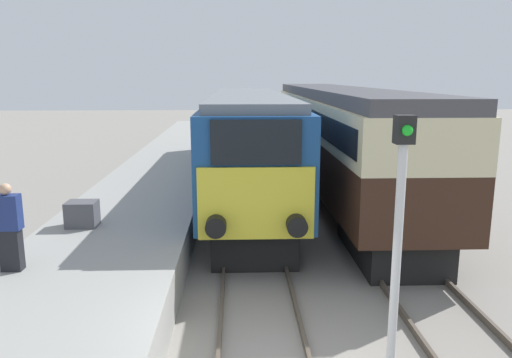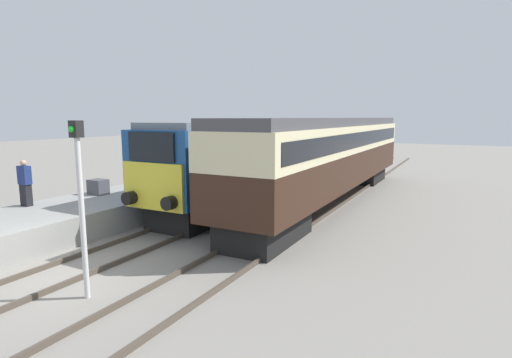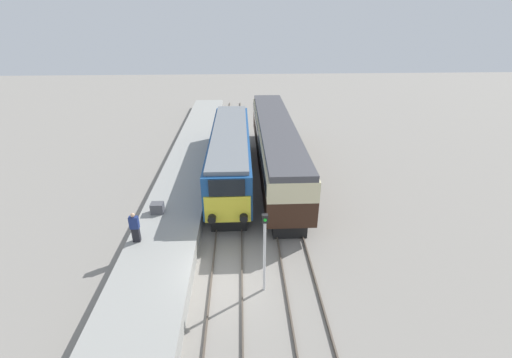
# 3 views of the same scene
# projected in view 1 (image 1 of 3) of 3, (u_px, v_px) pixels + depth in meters

# --- Properties ---
(platform_left) EXTENTS (3.50, 50.00, 0.94)m
(platform_left) POSITION_uv_depth(u_px,v_px,m) (141.00, 210.00, 15.00)
(platform_left) COLOR gray
(platform_left) RESTS_ON ground_plane
(rails_near_track) EXTENTS (1.51, 60.00, 0.14)m
(rails_near_track) POSITION_uv_depth(u_px,v_px,m) (254.00, 257.00, 12.27)
(rails_near_track) COLOR #4C4238
(rails_near_track) RESTS_ON ground_plane
(rails_far_track) EXTENTS (1.50, 60.00, 0.14)m
(rails_far_track) POSITION_uv_depth(u_px,v_px,m) (390.00, 255.00, 12.39)
(rails_far_track) COLOR #4C4238
(rails_far_track) RESTS_ON ground_plane
(locomotive) EXTENTS (2.70, 14.87, 3.85)m
(locomotive) POSITION_uv_depth(u_px,v_px,m) (248.00, 142.00, 17.56)
(locomotive) COLOR black
(locomotive) RESTS_ON ground_plane
(passenger_carriage) EXTENTS (2.75, 18.55, 4.00)m
(passenger_carriage) POSITION_uv_depth(u_px,v_px,m) (337.00, 130.00, 18.94)
(passenger_carriage) COLOR black
(passenger_carriage) RESTS_ON ground_plane
(person_on_platform) EXTENTS (0.44, 0.26, 1.63)m
(person_on_platform) POSITION_uv_depth(u_px,v_px,m) (9.00, 228.00, 8.99)
(person_on_platform) COLOR black
(person_on_platform) RESTS_ON platform_left
(signal_post) EXTENTS (0.24, 0.28, 3.96)m
(signal_post) POSITION_uv_depth(u_px,v_px,m) (398.00, 239.00, 6.51)
(signal_post) COLOR silver
(signal_post) RESTS_ON ground_plane
(luggage_crate) EXTENTS (0.70, 0.56, 0.60)m
(luggage_crate) POSITION_uv_depth(u_px,v_px,m) (82.00, 214.00, 11.76)
(luggage_crate) COLOR #4C4C51
(luggage_crate) RESTS_ON platform_left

